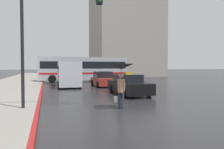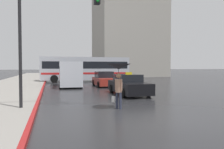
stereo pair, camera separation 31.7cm
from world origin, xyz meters
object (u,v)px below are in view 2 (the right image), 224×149
object	(u,v)px
sedan_red	(104,80)
pedestrian_with_umbrella	(119,71)
taxi	(128,85)
city_bus	(85,68)
traffic_light	(53,18)
ambulance_van	(70,73)

from	to	relation	value
sedan_red	pedestrian_with_umbrella	distance (m)	11.93
taxi	city_bus	world-z (taller)	city_bus
traffic_light	ambulance_van	bearing A→B (deg)	81.46
taxi	ambulance_van	distance (m)	8.08
ambulance_van	sedan_red	bearing A→B (deg)	174.36
city_bus	pedestrian_with_umbrella	xyz separation A→B (m)	(-1.42, -19.22, -0.03)
ambulance_van	city_bus	distance (m)	7.59
taxi	pedestrian_with_umbrella	xyz separation A→B (m)	(-2.27, -4.87, 1.09)
ambulance_van	pedestrian_with_umbrella	world-z (taller)	ambulance_van
taxi	pedestrian_with_umbrella	bearing A→B (deg)	65.02
sedan_red	city_bus	xyz separation A→B (m)	(-0.75, 7.54, 1.12)
taxi	traffic_light	size ratio (longest dim) A/B	0.77
taxi	city_bus	size ratio (longest dim) A/B	0.40
taxi	sedan_red	xyz separation A→B (m)	(-0.10, 6.81, 0.01)
ambulance_van	city_bus	xyz separation A→B (m)	(2.65, 7.10, 0.44)
traffic_light	pedestrian_with_umbrella	bearing A→B (deg)	-12.31
city_bus	ambulance_van	bearing A→B (deg)	161.15
taxi	sedan_red	distance (m)	6.81
city_bus	traffic_light	distance (m)	19.24
taxi	ambulance_van	xyz separation A→B (m)	(-3.49, 7.26, 0.69)
sedan_red	ambulance_van	xyz separation A→B (m)	(-3.40, 0.44, 0.68)
taxi	traffic_light	bearing A→B (deg)	39.02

